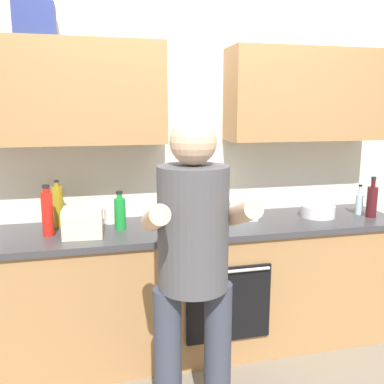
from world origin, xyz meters
The scene contains 14 objects.
ground_plane centered at (0.00, 0.00, 0.00)m, with size 12.00×12.00×0.00m, color #756B5B.
back_wall_unit centered at (0.00, 0.27, 1.50)m, with size 4.00×0.38×2.50m.
counter centered at (0.00, 0.00, 0.45)m, with size 2.84×0.67×0.90m.
person_standing centered at (-0.27, -0.81, 0.96)m, with size 0.49×0.45×1.64m.
bottle_wine centered at (1.25, -0.09, 1.02)m, with size 0.07×0.07×0.30m.
bottle_soda centered at (-0.56, 0.02, 1.01)m, with size 0.07×0.07×0.26m.
bottle_hotsauce centered at (-1.00, -0.02, 1.04)m, with size 0.07×0.07×0.32m.
bottle_water centered at (1.21, 0.00, 0.99)m, with size 0.05×0.05×0.22m.
bottle_oil centered at (-0.96, 0.18, 1.04)m, with size 0.08×0.08×0.32m.
cup_ceramic centered at (-0.25, 0.18, 0.95)m, with size 0.08×0.08×0.09m, color #BF4C47.
cup_coffee centered at (-0.61, 0.19, 0.95)m, with size 0.09×0.09×0.10m, color white.
mixing_bowl centered at (0.87, 0.01, 0.94)m, with size 0.25×0.25×0.08m, color silver.
grocery_bag_rice centered at (-0.79, -0.09, 0.99)m, with size 0.24×0.19×0.18m, color beige.
grocery_bag_produce centered at (0.31, 0.10, 0.97)m, with size 0.20×0.21×0.15m, color silver.
Camera 1 is at (-0.73, -2.67, 1.67)m, focal length 39.12 mm.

